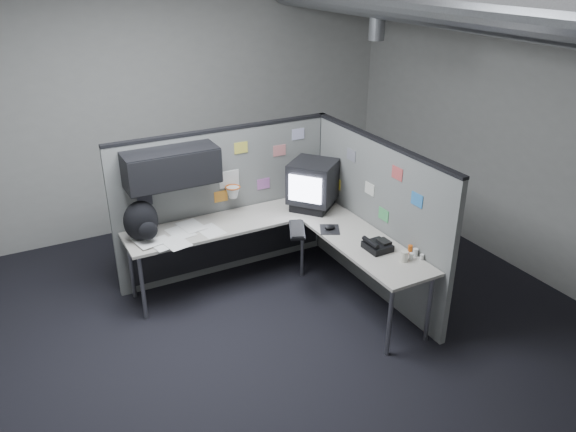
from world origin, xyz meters
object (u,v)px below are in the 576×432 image
monitor (313,184)px  backpack (142,222)px  keyboard (297,230)px  phone (377,246)px  desk (270,236)px

monitor → backpack: bearing=-177.7°
keyboard → backpack: (-1.40, 0.52, 0.18)m
monitor → phone: (0.05, -1.11, -0.23)m
desk → keyboard: bearing=-52.1°
monitor → backpack: monitor is taller
phone → backpack: backpack is taller
desk → monitor: size_ratio=3.61×
monitor → backpack: (-1.82, 0.10, -0.07)m
desk → phone: 1.14m
desk → keyboard: size_ratio=5.36×
keyboard → phone: size_ratio=1.82×
backpack → desk: bearing=-4.8°
phone → backpack: size_ratio=0.59×
monitor → phone: monitor is taller
backpack → keyboard: bearing=-12.1°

